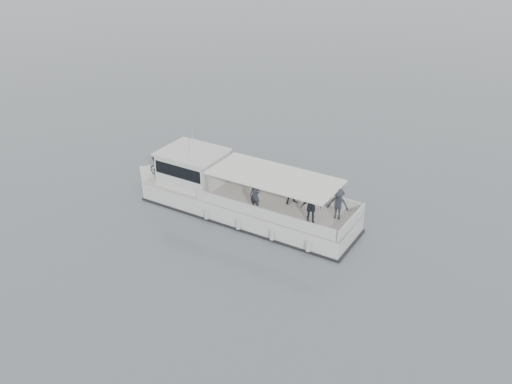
% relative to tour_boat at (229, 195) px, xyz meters
% --- Properties ---
extents(ground, '(1400.00, 1400.00, 0.00)m').
position_rel_tour_boat_xyz_m(ground, '(6.99, 2.37, -0.97)').
color(ground, slate).
rests_on(ground, ground).
extents(tour_boat, '(14.21, 4.53, 5.92)m').
position_rel_tour_boat_xyz_m(tour_boat, '(0.00, 0.00, 0.00)').
color(tour_boat, silver).
rests_on(tour_boat, ground).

